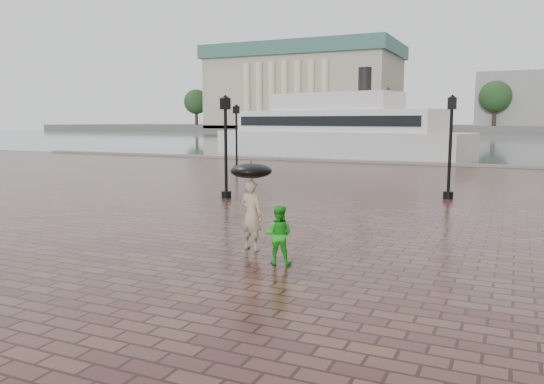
{
  "coord_description": "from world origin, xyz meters",
  "views": [
    {
      "loc": [
        5.64,
        -10.37,
        3.42
      ],
      "look_at": [
        -0.62,
        3.19,
        1.4
      ],
      "focal_mm": 35.0,
      "sensor_mm": 36.0,
      "label": 1
    }
  ],
  "objects_px": {
    "adult_pedestrian": "(251,215)",
    "ferry_near": "(335,131)",
    "street_lamps": "(369,141)",
    "child_pedestrian": "(279,235)"
  },
  "relations": [
    {
      "from": "adult_pedestrian",
      "to": "ferry_near",
      "type": "relative_size",
      "value": 0.07
    },
    {
      "from": "street_lamps",
      "to": "adult_pedestrian",
      "type": "xyz_separation_m",
      "value": [
        0.84,
        -15.52,
        -1.39
      ]
    },
    {
      "from": "street_lamps",
      "to": "ferry_near",
      "type": "relative_size",
      "value": 0.84
    },
    {
      "from": "child_pedestrian",
      "to": "ferry_near",
      "type": "distance_m",
      "value": 38.35
    },
    {
      "from": "adult_pedestrian",
      "to": "ferry_near",
      "type": "height_order",
      "value": "ferry_near"
    },
    {
      "from": "street_lamps",
      "to": "ferry_near",
      "type": "bearing_deg",
      "value": 112.66
    },
    {
      "from": "ferry_near",
      "to": "adult_pedestrian",
      "type": "bearing_deg",
      "value": -62.74
    },
    {
      "from": "street_lamps",
      "to": "adult_pedestrian",
      "type": "distance_m",
      "value": 15.61
    },
    {
      "from": "child_pedestrian",
      "to": "ferry_near",
      "type": "relative_size",
      "value": 0.06
    },
    {
      "from": "street_lamps",
      "to": "child_pedestrian",
      "type": "xyz_separation_m",
      "value": [
        2.08,
        -16.53,
        -1.62
      ]
    }
  ]
}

